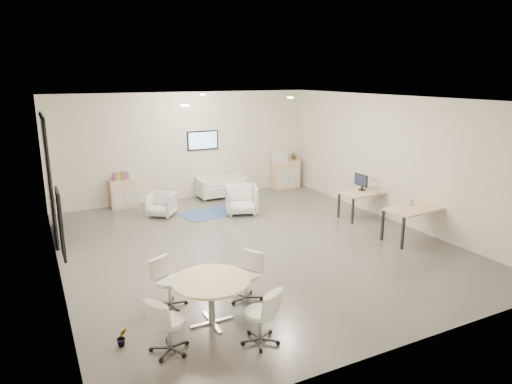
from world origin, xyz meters
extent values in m
cube|color=#5A5852|center=(0.00, 0.00, -0.40)|extent=(8.00, 9.00, 0.80)
cube|color=white|center=(0.00, 0.00, 3.60)|extent=(8.00, 9.00, 0.80)
cube|color=beige|center=(0.00, 4.90, 1.60)|extent=(8.00, 0.80, 3.20)
cube|color=beige|center=(0.00, -4.90, 1.60)|extent=(8.00, 0.80, 3.20)
cube|color=beige|center=(-4.40, 0.00, 1.60)|extent=(0.80, 9.00, 3.20)
cube|color=beige|center=(4.40, 0.00, 1.60)|extent=(0.80, 9.00, 3.20)
cube|color=black|center=(-3.96, 2.50, 1.43)|extent=(0.02, 1.90, 2.85)
cube|color=black|center=(-3.94, 2.50, 2.81)|extent=(0.06, 1.90, 0.08)
cube|color=black|center=(-3.94, 1.59, 1.43)|extent=(0.06, 0.08, 2.85)
cube|color=black|center=(-3.94, 3.41, 1.43)|extent=(0.06, 0.08, 2.85)
cube|color=black|center=(-3.94, 2.65, 1.43)|extent=(0.06, 0.07, 2.85)
cube|color=#B2B2B7|center=(-3.90, 2.05, 1.05)|extent=(0.04, 0.60, 0.05)
cube|color=black|center=(-3.98, -1.60, 1.55)|extent=(0.04, 0.54, 1.04)
cube|color=white|center=(-3.95, -1.60, 1.55)|extent=(0.01, 0.46, 0.96)
cube|color=#EF6D58|center=(-3.95, -1.60, 1.35)|extent=(0.01, 0.32, 0.30)
cube|color=black|center=(0.50, 4.46, 1.75)|extent=(0.98, 0.05, 0.58)
cube|color=#8ECAF5|center=(0.50, 4.44, 1.75)|extent=(0.90, 0.01, 0.50)
cylinder|color=#FFEAC6|center=(-1.80, -1.00, 3.18)|extent=(0.14, 0.14, 0.03)
cylinder|color=#FFEAC6|center=(1.20, 0.50, 3.18)|extent=(0.14, 0.14, 0.03)
cylinder|color=#FFEAC6|center=(0.00, 3.00, 3.18)|extent=(0.14, 0.14, 0.03)
cube|color=#DBB083|center=(-2.00, 4.29, 0.41)|extent=(0.72, 0.36, 0.81)
cube|color=silver|center=(-2.17, 4.10, 0.33)|extent=(0.30, 0.02, 0.49)
cube|color=silver|center=(-1.84, 4.10, 0.33)|extent=(0.30, 0.02, 0.49)
cube|color=#DBB083|center=(3.32, 4.26, 0.46)|extent=(0.92, 0.43, 0.92)
cube|color=silver|center=(3.11, 4.03, 0.37)|extent=(0.39, 0.02, 0.55)
cube|color=silver|center=(3.53, 4.03, 0.37)|extent=(0.39, 0.02, 0.55)
cube|color=red|center=(-2.23, 4.29, 0.92)|extent=(0.04, 0.14, 0.22)
cube|color=#337FCC|center=(-2.17, 4.29, 0.92)|extent=(0.04, 0.14, 0.22)
cube|color=gold|center=(-2.12, 4.29, 0.92)|extent=(0.04, 0.14, 0.22)
cube|color=#4CB24C|center=(-2.07, 4.29, 0.92)|extent=(0.04, 0.14, 0.22)
cube|color=#CC6619|center=(-2.01, 4.29, 0.92)|extent=(0.04, 0.14, 0.22)
cube|color=purple|center=(-1.96, 4.29, 0.92)|extent=(0.04, 0.14, 0.22)
cube|color=#E54C7F|center=(-1.90, 4.29, 0.92)|extent=(0.04, 0.14, 0.22)
cube|color=teal|center=(-1.85, 4.29, 0.92)|extent=(0.04, 0.14, 0.22)
cube|color=white|center=(3.09, 4.26, 1.05)|extent=(0.44, 0.37, 0.25)
cube|color=white|center=(3.09, 4.26, 1.20)|extent=(0.33, 0.28, 0.05)
cube|color=silver|center=(0.95, 4.07, 0.24)|extent=(1.52, 0.77, 0.28)
cube|color=silver|center=(0.95, 4.37, 0.52)|extent=(1.51, 0.18, 0.28)
cube|color=silver|center=(0.26, 4.07, 0.38)|extent=(0.14, 0.76, 0.57)
cube|color=silver|center=(1.64, 4.07, 0.38)|extent=(0.14, 0.76, 0.57)
cube|color=#2E518C|center=(-0.03, 2.62, 0.01)|extent=(1.61, 1.18, 0.01)
imported|color=silver|center=(-1.26, 3.01, 0.34)|extent=(0.91, 0.90, 0.69)
imported|color=silver|center=(0.76, 2.26, 0.43)|extent=(1.04, 1.01, 0.86)
cube|color=#DBB083|center=(3.54, 0.46, 0.69)|extent=(1.38, 0.73, 0.04)
cube|color=black|center=(2.91, 0.17, 0.33)|extent=(0.05, 0.05, 0.67)
cube|color=black|center=(4.17, 0.17, 0.33)|extent=(0.05, 0.05, 0.67)
cube|color=black|center=(2.91, 0.75, 0.33)|extent=(0.05, 0.05, 0.67)
cube|color=black|center=(4.17, 0.75, 0.33)|extent=(0.05, 0.05, 0.67)
cube|color=#DBB083|center=(3.45, -1.41, 0.75)|extent=(1.55, 0.89, 0.04)
cube|color=black|center=(2.76, -1.73, 0.37)|extent=(0.05, 0.05, 0.73)
cube|color=black|center=(4.14, -1.73, 0.37)|extent=(0.05, 0.05, 0.73)
cube|color=black|center=(2.76, -1.09, 0.37)|extent=(0.05, 0.05, 0.73)
cube|color=black|center=(4.14, -1.09, 0.37)|extent=(0.05, 0.05, 0.73)
cylinder|color=black|center=(3.54, 0.61, 0.72)|extent=(0.20, 0.20, 0.02)
cube|color=black|center=(3.54, 0.61, 0.84)|extent=(0.04, 0.03, 0.24)
cube|color=black|center=(3.49, 0.61, 0.99)|extent=(0.03, 0.50, 0.32)
cylinder|color=#DBB083|center=(-2.06, -2.73, 0.70)|extent=(1.19, 1.19, 0.04)
cylinder|color=#B2B2B7|center=(-2.06, -2.73, 0.34)|extent=(0.10, 0.10, 0.68)
cube|color=#B2B2B7|center=(-2.06, -2.73, 0.01)|extent=(0.69, 0.06, 0.03)
cube|color=#B2B2B7|center=(-2.06, -2.73, 0.01)|extent=(0.06, 0.69, 0.03)
imported|color=#3F7F3F|center=(3.65, 4.25, 1.04)|extent=(0.34, 0.36, 0.23)
imported|color=#3F7F3F|center=(-3.41, -2.73, 0.06)|extent=(0.18, 0.29, 0.12)
imported|color=white|center=(3.48, -1.19, 0.84)|extent=(0.17, 0.15, 0.14)
camera|label=1|loc=(-4.28, -8.62, 3.69)|focal=32.00mm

